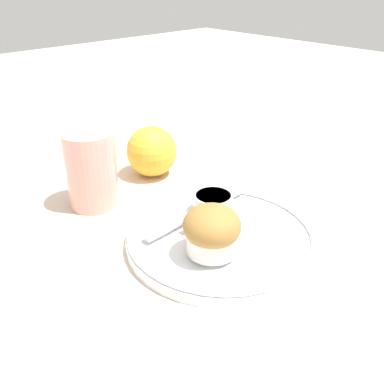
{
  "coord_description": "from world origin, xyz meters",
  "views": [
    {
      "loc": [
        -0.33,
        -0.34,
        0.33
      ],
      "look_at": [
        0.01,
        0.03,
        0.06
      ],
      "focal_mm": 40.0,
      "sensor_mm": 36.0,
      "label": 1
    }
  ],
  "objects_px": {
    "muffin": "(212,230)",
    "juice_glass": "(91,169)",
    "orange_fruit": "(152,151)",
    "butter_knife": "(197,212)"
  },
  "relations": [
    {
      "from": "butter_knife",
      "to": "orange_fruit",
      "type": "xyz_separation_m",
      "value": [
        0.06,
        0.17,
        0.02
      ]
    },
    {
      "from": "orange_fruit",
      "to": "muffin",
      "type": "bearing_deg",
      "value": -113.26
    },
    {
      "from": "butter_knife",
      "to": "orange_fruit",
      "type": "relative_size",
      "value": 2.17
    },
    {
      "from": "orange_fruit",
      "to": "juice_glass",
      "type": "xyz_separation_m",
      "value": [
        -0.13,
        -0.02,
        0.01
      ]
    },
    {
      "from": "orange_fruit",
      "to": "juice_glass",
      "type": "bearing_deg",
      "value": -170.67
    },
    {
      "from": "muffin",
      "to": "orange_fruit",
      "type": "bearing_deg",
      "value": 66.74
    },
    {
      "from": "juice_glass",
      "to": "orange_fruit",
      "type": "bearing_deg",
      "value": 9.33
    },
    {
      "from": "muffin",
      "to": "butter_knife",
      "type": "height_order",
      "value": "muffin"
    },
    {
      "from": "orange_fruit",
      "to": "juice_glass",
      "type": "distance_m",
      "value": 0.13
    },
    {
      "from": "muffin",
      "to": "juice_glass",
      "type": "height_order",
      "value": "juice_glass"
    }
  ]
}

